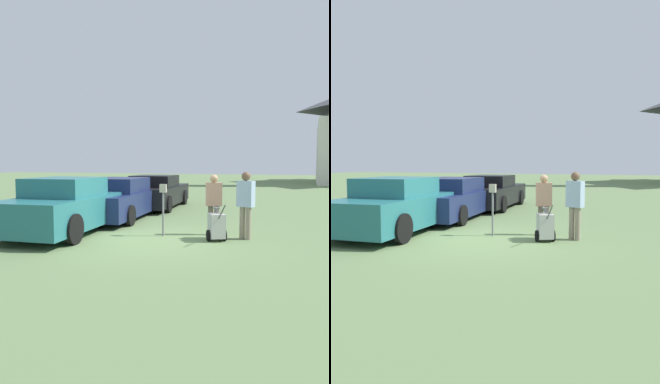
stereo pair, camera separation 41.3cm
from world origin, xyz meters
TOP-DOWN VIEW (x-y plane):
  - ground_plane at (0.00, 0.00)m, footprint 120.00×120.00m
  - parked_car_teal at (-2.56, 0.09)m, footprint 2.49×4.99m
  - parked_car_navy at (-2.56, 3.11)m, footprint 2.58×5.44m
  - parked_car_black at (-2.56, 6.43)m, footprint 2.54×5.28m
  - parking_meter at (0.14, 0.52)m, footprint 0.18×0.09m
  - person_worker at (1.35, 1.19)m, footprint 0.47×0.36m
  - person_supervisor at (2.25, 0.89)m, footprint 0.47×0.34m
  - equipment_cart at (1.62, 0.42)m, footprint 0.65×0.96m

SIDE VIEW (x-z plane):
  - ground_plane at x=0.00m, z-range 0.00..0.00m
  - equipment_cart at x=1.62m, z-range -0.11..0.89m
  - parked_car_navy at x=-2.56m, z-range -0.05..1.38m
  - parked_car_black at x=-2.56m, z-range -0.04..1.39m
  - parked_car_teal at x=-2.56m, z-range -0.04..1.50m
  - person_worker at x=1.35m, z-range 0.11..1.74m
  - parking_meter at x=0.14m, z-range 0.27..1.66m
  - person_supervisor at x=2.25m, z-range 0.12..1.84m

